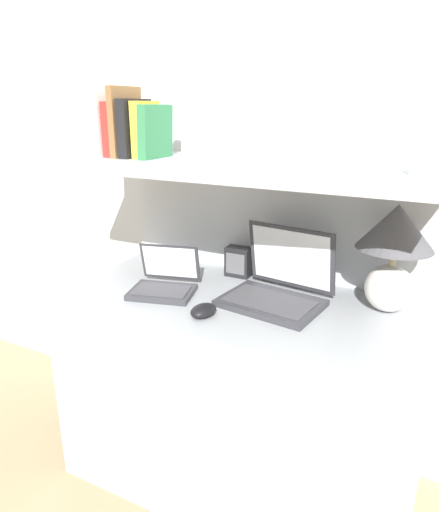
{
  "coord_description": "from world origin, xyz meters",
  "views": [
    {
      "loc": [
        0.59,
        -1.01,
        1.39
      ],
      "look_at": [
        -0.08,
        0.29,
        0.9
      ],
      "focal_mm": 32.0,
      "sensor_mm": 36.0,
      "label": 1
    }
  ],
  "objects_px": {
    "laptop_large": "(278,287)",
    "book_red": "(118,129)",
    "book_yellow": "(146,130)",
    "book_black": "(135,128)",
    "laptop_small": "(165,282)",
    "computer_mouse": "(203,311)",
    "table_lamp": "(394,247)",
    "shelf_gadget": "(431,162)",
    "router_box": "(238,262)",
    "book_green": "(155,132)",
    "book_white": "(109,122)",
    "book_brown": "(126,122)"
  },
  "relations": [
    {
      "from": "book_yellow",
      "to": "computer_mouse",
      "type": "bearing_deg",
      "value": -32.93
    },
    {
      "from": "laptop_large",
      "to": "book_red",
      "type": "height_order",
      "value": "book_red"
    },
    {
      "from": "table_lamp",
      "to": "book_yellow",
      "type": "relative_size",
      "value": 1.8
    },
    {
      "from": "computer_mouse",
      "to": "router_box",
      "type": "distance_m",
      "value": 0.38
    },
    {
      "from": "router_box",
      "to": "book_yellow",
      "type": "height_order",
      "value": "book_yellow"
    },
    {
      "from": "book_yellow",
      "to": "shelf_gadget",
      "type": "distance_m",
      "value": 0.94
    },
    {
      "from": "router_box",
      "to": "laptop_small",
      "type": "bearing_deg",
      "value": -122.35
    },
    {
      "from": "shelf_gadget",
      "to": "book_red",
      "type": "bearing_deg",
      "value": 180.0
    },
    {
      "from": "laptop_small",
      "to": "book_white",
      "type": "relative_size",
      "value": 1.08
    },
    {
      "from": "laptop_small",
      "to": "router_box",
      "type": "distance_m",
      "value": 0.31
    },
    {
      "from": "book_white",
      "to": "book_brown",
      "type": "xyz_separation_m",
      "value": [
        0.08,
        0.0,
        0.0
      ]
    },
    {
      "from": "computer_mouse",
      "to": "laptop_small",
      "type": "bearing_deg",
      "value": 152.92
    },
    {
      "from": "router_box",
      "to": "shelf_gadget",
      "type": "distance_m",
      "value": 0.78
    },
    {
      "from": "book_black",
      "to": "laptop_small",
      "type": "bearing_deg",
      "value": -33.11
    },
    {
      "from": "laptop_small",
      "to": "shelf_gadget",
      "type": "xyz_separation_m",
      "value": [
        0.8,
        0.12,
        0.45
      ]
    },
    {
      "from": "book_green",
      "to": "computer_mouse",
      "type": "bearing_deg",
      "value": -36.32
    },
    {
      "from": "laptop_large",
      "to": "book_brown",
      "type": "xyz_separation_m",
      "value": [
        -0.61,
        0.01,
        0.52
      ]
    },
    {
      "from": "shelf_gadget",
      "to": "book_brown",
      "type": "bearing_deg",
      "value": 180.0
    },
    {
      "from": "router_box",
      "to": "book_yellow",
      "type": "relative_size",
      "value": 0.6
    },
    {
      "from": "laptop_small",
      "to": "book_yellow",
      "type": "height_order",
      "value": "book_yellow"
    },
    {
      "from": "book_black",
      "to": "table_lamp",
      "type": "bearing_deg",
      "value": 5.11
    },
    {
      "from": "book_yellow",
      "to": "book_white",
      "type": "bearing_deg",
      "value": 180.0
    },
    {
      "from": "book_red",
      "to": "book_yellow",
      "type": "relative_size",
      "value": 0.99
    },
    {
      "from": "laptop_large",
      "to": "book_yellow",
      "type": "relative_size",
      "value": 1.83
    },
    {
      "from": "book_black",
      "to": "book_yellow",
      "type": "relative_size",
      "value": 1.04
    },
    {
      "from": "laptop_small",
      "to": "book_white",
      "type": "xyz_separation_m",
      "value": [
        -0.3,
        0.12,
        0.54
      ]
    },
    {
      "from": "computer_mouse",
      "to": "shelf_gadget",
      "type": "xyz_separation_m",
      "value": [
        0.58,
        0.23,
        0.47
      ]
    },
    {
      "from": "book_black",
      "to": "book_yellow",
      "type": "height_order",
      "value": "book_black"
    },
    {
      "from": "book_red",
      "to": "book_yellow",
      "type": "distance_m",
      "value": 0.12
    },
    {
      "from": "computer_mouse",
      "to": "book_green",
      "type": "distance_m",
      "value": 0.65
    },
    {
      "from": "router_box",
      "to": "book_green",
      "type": "height_order",
      "value": "book_green"
    },
    {
      "from": "laptop_large",
      "to": "book_red",
      "type": "distance_m",
      "value": 0.82
    },
    {
      "from": "laptop_large",
      "to": "table_lamp",
      "type": "bearing_deg",
      "value": 15.72
    },
    {
      "from": "router_box",
      "to": "book_white",
      "type": "relative_size",
      "value": 0.48
    },
    {
      "from": "book_white",
      "to": "laptop_small",
      "type": "bearing_deg",
      "value": -21.52
    },
    {
      "from": "book_brown",
      "to": "shelf_gadget",
      "type": "bearing_deg",
      "value": 0.0
    },
    {
      "from": "laptop_small",
      "to": "book_yellow",
      "type": "relative_size",
      "value": 1.35
    },
    {
      "from": "book_white",
      "to": "book_brown",
      "type": "relative_size",
      "value": 0.99
    },
    {
      "from": "router_box",
      "to": "book_red",
      "type": "height_order",
      "value": "book_red"
    },
    {
      "from": "book_red",
      "to": "book_yellow",
      "type": "xyz_separation_m",
      "value": [
        0.12,
        0.0,
        0.0
      ]
    },
    {
      "from": "laptop_small",
      "to": "book_black",
      "type": "xyz_separation_m",
      "value": [
        -0.18,
        0.12,
        0.52
      ]
    },
    {
      "from": "book_white",
      "to": "book_black",
      "type": "xyz_separation_m",
      "value": [
        0.12,
        0.0,
        -0.02
      ]
    },
    {
      "from": "table_lamp",
      "to": "book_white",
      "type": "relative_size",
      "value": 1.45
    },
    {
      "from": "laptop_small",
      "to": "computer_mouse",
      "type": "height_order",
      "value": "laptop_small"
    },
    {
      "from": "laptop_small",
      "to": "computer_mouse",
      "type": "bearing_deg",
      "value": -27.08
    },
    {
      "from": "laptop_large",
      "to": "book_green",
      "type": "relative_size",
      "value": 1.93
    },
    {
      "from": "table_lamp",
      "to": "book_brown",
      "type": "relative_size",
      "value": 1.43
    },
    {
      "from": "table_lamp",
      "to": "shelf_gadget",
      "type": "height_order",
      "value": "shelf_gadget"
    },
    {
      "from": "table_lamp",
      "to": "laptop_large",
      "type": "height_order",
      "value": "table_lamp"
    },
    {
      "from": "book_red",
      "to": "book_green",
      "type": "xyz_separation_m",
      "value": [
        0.17,
        0.0,
        -0.01
      ]
    }
  ]
}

